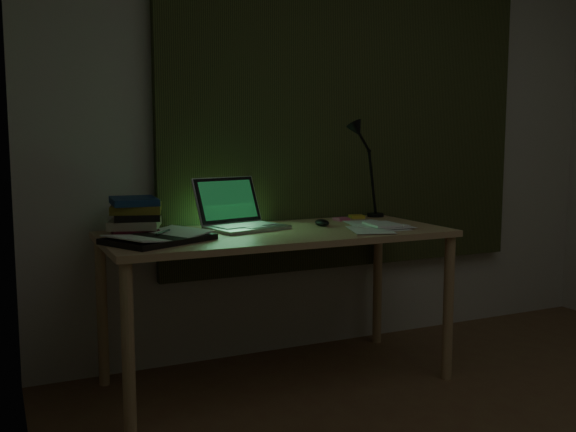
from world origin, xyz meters
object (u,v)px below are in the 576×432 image
at_px(desk, 277,307).
at_px(loose_papers, 373,226).
at_px(laptop, 247,203).
at_px(open_textbook, 159,238).
at_px(book_stack, 135,215).
at_px(desk_lamp, 376,172).

bearing_deg(desk, loose_papers, -10.27).
height_order(laptop, open_textbook, laptop).
bearing_deg(desk, book_stack, 162.26).
distance_m(laptop, loose_papers, 0.63).
xyz_separation_m(desk, open_textbook, (-0.58, -0.07, 0.39)).
distance_m(desk, book_stack, 0.80).
bearing_deg(laptop, desk, -60.11).
distance_m(desk, laptop, 0.52).
height_order(desk, book_stack, book_stack).
relative_size(desk, desk_lamp, 3.26).
bearing_deg(desk_lamp, loose_papers, -130.48).
bearing_deg(desk_lamp, book_stack, 177.61).
bearing_deg(desk, desk_lamp, 21.25).
xyz_separation_m(open_textbook, book_stack, (-0.04, 0.27, 0.07)).
bearing_deg(book_stack, desk, -17.74).
distance_m(book_stack, desk_lamp, 1.36).
bearing_deg(loose_papers, desk_lamp, 55.44).
bearing_deg(book_stack, laptop, -9.62).
bearing_deg(loose_papers, desk, 169.73).
bearing_deg(book_stack, desk_lamp, 3.53).
relative_size(book_stack, loose_papers, 0.82).
bearing_deg(open_textbook, desk, -19.56).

